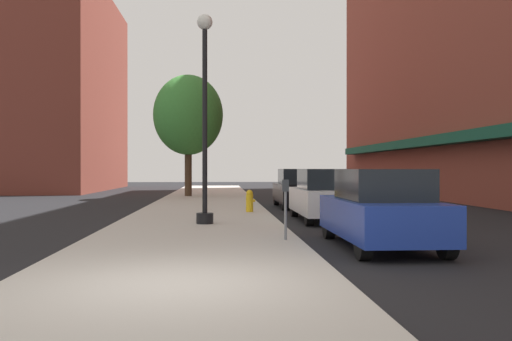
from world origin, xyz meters
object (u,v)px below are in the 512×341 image
Objects in this scene: fire_hydrant at (250,201)px; car_black at (298,189)px; lamppost at (205,114)px; car_blue at (381,210)px; tree_near at (188,115)px; parking_meter_near at (285,202)px; car_white at (326,196)px.

fire_hydrant is 0.18× the size of car_black.
lamppost reaches higher than car_blue.
tree_near is (-2.84, 11.86, 4.17)m from fire_hydrant.
parking_meter_near is at bearing -98.36° from car_black.
lamppost is 6.20m from car_blue.
car_blue is at bearing -74.94° from fire_hydrant.
tree_near reaches higher than car_white.
lamppost is 5.25m from fire_hydrant.
car_white is at bearing 26.10° from lamppost.
fire_hydrant is at bearing -76.54° from tree_near.
tree_near is at bearing 94.76° from lamppost.
tree_near is 1.60× the size of car_white.
fire_hydrant is at bearing 70.63° from lamppost.
parking_meter_near is 20.44m from tree_near.
lamppost is 0.86× the size of tree_near.
tree_near is 21.38m from car_blue.
parking_meter_near is 0.30× the size of car_black.
parking_meter_near is 11.89m from car_black.
car_black is (0.00, 12.28, 0.00)m from car_blue.
lamppost is 1.37× the size of car_white.
car_black is at bearing 58.50° from fire_hydrant.
tree_near is at bearing 99.12° from parking_meter_near.
fire_hydrant is 0.18× the size of car_blue.
lamppost is at bearing -152.06° from car_white.
tree_near is 1.60× the size of car_black.
car_blue and car_white have the same top height.
car_white is (0.00, 6.14, 0.00)m from car_blue.
car_white is at bearing -46.27° from fire_hydrant.
car_blue is 1.00× the size of car_white.
car_blue is at bearing -48.44° from lamppost.
car_white is (1.95, 5.58, -0.14)m from parking_meter_near.
lamppost is at bearing 132.05° from car_blue.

